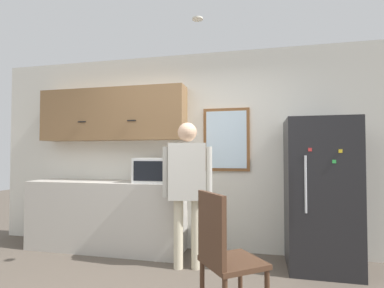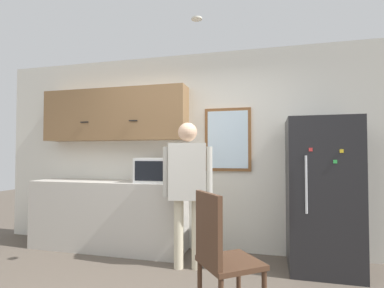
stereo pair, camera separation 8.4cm
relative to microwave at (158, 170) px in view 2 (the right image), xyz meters
name	(u,v)px [view 2 (the right image)]	position (x,y,z in m)	size (l,w,h in m)	color
back_wall	(193,150)	(0.39, 0.32, 0.26)	(6.00, 0.06, 2.70)	silver
counter	(109,215)	(-0.73, 0.01, -0.62)	(2.15, 0.57, 0.93)	#BCB7AD
upper_cabinets	(114,115)	(-0.73, 0.14, 0.78)	(2.15, 0.33, 0.73)	olive
microwave	(158,170)	(0.00, 0.00, 0.00)	(0.56, 0.40, 0.32)	white
person	(188,179)	(0.51, -0.40, -0.07)	(0.56, 0.30, 1.66)	beige
refrigerator	(322,194)	(1.99, -0.07, -0.23)	(0.74, 0.74, 1.70)	#232326
chair	(220,251)	(1.04, -1.35, -0.55)	(0.61, 0.61, 1.00)	#472D1E
window	(228,140)	(0.88, 0.28, 0.41)	(0.62, 0.05, 0.85)	brown
ceiling_light	(197,19)	(0.72, -0.80, 1.59)	(0.11, 0.11, 0.01)	white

